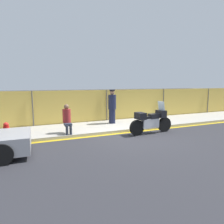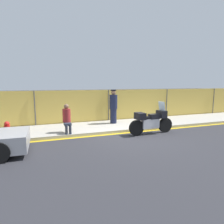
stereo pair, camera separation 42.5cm
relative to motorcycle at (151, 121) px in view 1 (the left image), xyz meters
The scene contains 8 objects.
ground_plane 1.15m from the motorcycle, 167.61° to the right, with size 120.00×120.00×0.00m, color #2D2D33.
sidewalk 2.20m from the motorcycle, 116.48° to the left, with size 30.14×2.57×0.14m.
curb_paint_stripe 1.25m from the motorcycle, 150.60° to the left, with size 30.14×0.18×0.01m.
storefront_fence 3.44m from the motorcycle, 106.16° to the left, with size 28.64×0.17×1.94m.
motorcycle is the anchor object (origin of this frame).
officer_standing 2.55m from the motorcycle, 113.22° to the left, with size 0.43×0.43×1.84m.
person_seated_on_curb 3.83m from the motorcycle, 163.58° to the left, with size 0.36×0.65×1.28m.
fire_hydrant 6.16m from the motorcycle, behind, with size 0.22×0.28×0.67m.
Camera 1 is at (-4.26, -7.46, 2.35)m, focal length 32.00 mm.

